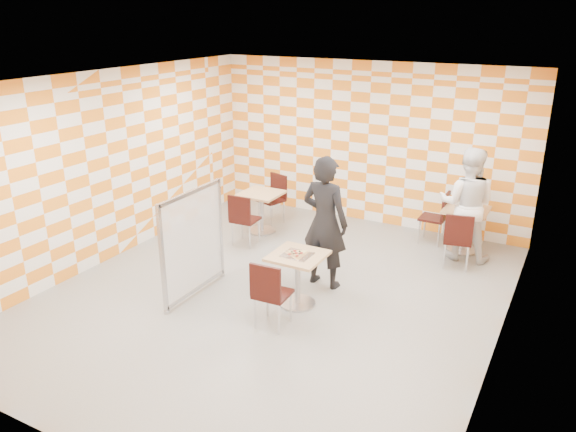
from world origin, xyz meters
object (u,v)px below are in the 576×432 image
Objects in this scene: chair_second_side at (439,214)px; soda_bottle at (479,203)px; chair_main_front at (269,290)px; chair_second_front at (458,237)px; sport_bottle at (457,200)px; chair_empty_far at (275,194)px; chair_empty_near at (243,216)px; man_dark at (325,222)px; man_white at (467,204)px; second_table at (465,222)px; empty_table at (261,205)px; partition at (193,243)px; main_table at (298,271)px.

soda_bottle is at bearing -2.85° from chair_second_side.
chair_main_front is 4.02× the size of soda_bottle.
sport_bottle reaches higher than chair_second_front.
chair_second_front is at bearing -7.86° from chair_empty_far.
chair_second_side is 4.02× the size of soda_bottle.
chair_empty_near and chair_empty_far have the same top height.
chair_main_front is 3.89m from chair_empty_far.
man_dark reaches higher than man_white.
second_table is 3.54m from empty_table.
man_white reaches higher than chair_empty_near.
empty_table is 0.81× the size of chair_second_front.
soda_bottle is (3.66, 0.36, 0.31)m from chair_empty_far.
chair_second_front and chair_empty_near have the same top height.
man_white is 8.04× the size of soda_bottle.
empty_table is 2.57m from partition.
man_white is (1.58, 1.95, -0.05)m from man_dark.
chair_second_side is at bearing 18.19° from empty_table.
man_dark reaches higher than chair_empty_far.
main_table is 3.54m from soda_bottle.
chair_second_side is at bearing 53.91° from partition.
chair_empty_far is (-1.87, 3.41, 0.00)m from chair_main_front.
man_dark is at bearing -124.65° from second_table.
partition is 4.71m from soda_bottle.
chair_second_side is 0.50× the size of man_white.
soda_bottle reaches higher than chair_empty_far.
chair_main_front is 1.00× the size of chair_second_side.
second_table is 4.04m from chair_main_front.
man_white is at bearing 58.63° from main_table.
partition is (0.42, -2.52, 0.28)m from empty_table.
main_table is 3.28m from chair_empty_far.
soda_bottle reaches higher than chair_main_front.
empty_table is 0.38× the size of man_dark.
second_table is at bearing -13.37° from chair_second_side.
soda_bottle reaches higher than chair_second_side.
empty_table is 0.81× the size of chair_second_side.
soda_bottle is (1.76, 3.05, 0.34)m from main_table.
sport_bottle is at bearing 16.41° from empty_table.
chair_empty_near is 1.00× the size of chair_empty_far.
partition is at bearing -80.64° from empty_table.
chair_empty_far is at bearing -5.15° from man_white.
partition is at bearing -81.43° from chair_empty_far.
soda_bottle is at bearing 47.37° from partition.
soda_bottle is at bearing 59.92° from main_table.
chair_second_front is at bearing 60.29° from chair_main_front.
main_table is at bearing -120.08° from soda_bottle.
chair_main_front is 4.19m from soda_bottle.
sport_bottle is (2.84, 3.48, 0.05)m from partition.
chair_empty_near reaches higher than second_table.
sport_bottle is (-0.23, 0.87, 0.29)m from chair_second_front.
sport_bottle is at bearing 151.12° from second_table.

